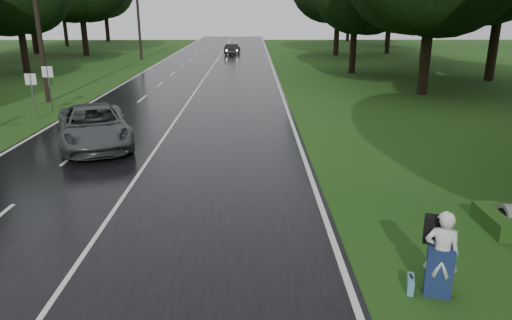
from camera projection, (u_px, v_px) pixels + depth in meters
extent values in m
plane|color=#224815|center=(79.00, 263.00, 10.51)|extent=(160.00, 160.00, 0.00)
cube|color=black|center=(190.00, 99.00, 29.56)|extent=(12.00, 140.00, 0.04)
cube|color=silver|center=(190.00, 99.00, 29.55)|extent=(0.12, 140.00, 0.01)
imported|color=#424547|center=(94.00, 126.00, 19.24)|extent=(4.55, 6.33, 1.60)
imported|color=black|center=(232.00, 49.00, 58.27)|extent=(1.93, 3.95, 1.25)
imported|color=silver|center=(441.00, 254.00, 9.10)|extent=(0.75, 0.61, 1.79)
cube|color=navy|center=(439.00, 272.00, 9.22)|extent=(0.58, 0.47, 1.00)
cube|color=black|center=(435.00, 230.00, 9.22)|extent=(0.45, 0.33, 0.57)
cube|color=#558EA6|center=(410.00, 284.00, 9.44)|extent=(0.23, 0.44, 0.30)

